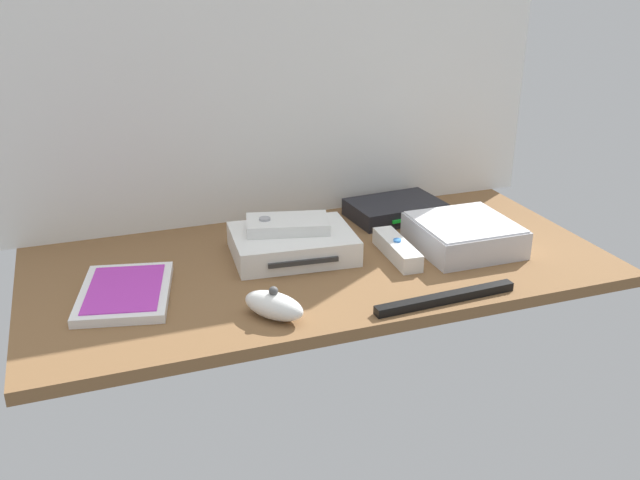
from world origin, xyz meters
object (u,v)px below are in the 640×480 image
Objects in this scene: game_console at (293,244)px; mini_computer at (464,235)px; remote_wand at (397,249)px; remote_classic_pad at (287,224)px; network_router at (395,209)px; sensor_bar at (446,298)px; game_case at (125,292)px; remote_nunchuk at (274,305)px.

mini_computer reaches higher than game_console.
game_console is at bearing 160.79° from remote_wand.
mini_computer is 1.08× the size of remote_classic_pad.
mini_computer is 19.29cm from network_router.
network_router is at bearing 73.95° from sensor_bar.
game_case is at bearing -166.59° from network_router.
remote_nunchuk is 26.64cm from sensor_bar.
game_console is 1.18× the size of network_router.
game_case is 1.14× the size of network_router.
remote_nunchuk is at bearing 168.00° from sensor_bar.
network_router is at bearing 30.25° from game_case.
game_case is 46.64cm from remote_wand.
remote_nunchuk reaches higher than sensor_bar.
remote_wand is 0.62× the size of sensor_bar.
game_case is (-29.61, -6.42, -1.44)cm from game_console.
game_case is at bearing 178.95° from mini_computer.
game_console is 30.17cm from sensor_bar.
sensor_bar is at bearing -107.63° from network_router.
remote_classic_pad is (-17.45, 8.48, 3.90)cm from remote_wand.
mini_computer is 1.62× the size of remote_nunchuk.
remote_nunchuk is at bearing -161.45° from mini_computer.
remote_classic_pad is (9.15, 22.30, 3.37)cm from remote_nunchuk.
remote_nunchuk is at bearing -98.60° from remote_classic_pad.
mini_computer reaches higher than remote_nunchuk.
network_router is at bearing 4.14° from remote_nunchuk.
network_router is (-4.81, 18.65, -0.94)cm from mini_computer.
game_console is 27.59cm from network_router.
network_router is 0.79× the size of sensor_bar.
game_console reaches higher than sensor_bar.
game_console is at bearing 24.73° from game_case.
mini_computer is at bearing -9.14° from game_console.
mini_computer is at bearing -19.85° from remote_nunchuk.
network_router and remote_wand have the same top height.
sensor_bar is (16.68, -25.09, -1.50)cm from game_console.
sensor_bar is (46.29, -18.67, -0.06)cm from game_case.
remote_nunchuk is (-34.82, -31.96, 0.34)cm from network_router.
remote_wand is (17.02, -7.00, -0.69)cm from game_console.
remote_classic_pad is 31.96cm from sensor_bar.
network_router is 19.92cm from remote_wand.
game_console is at bearing 120.85° from sensor_bar.
sensor_bar is (26.26, -4.27, -1.34)cm from remote_nunchuk.
sensor_bar is at bearing -127.26° from mini_computer.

